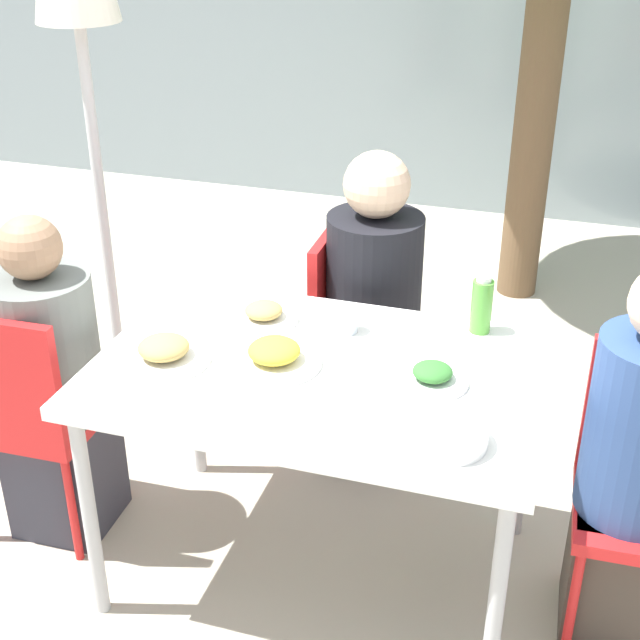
{
  "coord_description": "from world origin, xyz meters",
  "views": [
    {
      "loc": [
        0.65,
        -2.09,
        2.05
      ],
      "look_at": [
        0.0,
        0.0,
        0.91
      ],
      "focal_mm": 50.0,
      "sensor_mm": 36.0,
      "label": 1
    }
  ],
  "objects_px": {
    "person_far": "(373,320)",
    "person_right": "(636,472)",
    "person_left": "(53,390)",
    "salad_bowl": "(448,434)",
    "chair_left": "(26,406)",
    "drinking_cup": "(347,319)",
    "chair_far": "(354,326)",
    "bottle": "(482,305)"
  },
  "relations": [
    {
      "from": "chair_left",
      "to": "drinking_cup",
      "type": "bearing_deg",
      "value": 17.65
    },
    {
      "from": "chair_far",
      "to": "person_far",
      "type": "bearing_deg",
      "value": 58.06
    },
    {
      "from": "bottle",
      "to": "salad_bowl",
      "type": "xyz_separation_m",
      "value": [
        0.01,
        -0.61,
        -0.06
      ]
    },
    {
      "from": "person_left",
      "to": "person_right",
      "type": "height_order",
      "value": "person_right"
    },
    {
      "from": "person_right",
      "to": "bottle",
      "type": "xyz_separation_m",
      "value": [
        -0.49,
        0.32,
        0.28
      ]
    },
    {
      "from": "bottle",
      "to": "drinking_cup",
      "type": "relative_size",
      "value": 2.21
    },
    {
      "from": "person_right",
      "to": "salad_bowl",
      "type": "distance_m",
      "value": 0.61
    },
    {
      "from": "person_right",
      "to": "salad_bowl",
      "type": "height_order",
      "value": "person_right"
    },
    {
      "from": "chair_left",
      "to": "drinking_cup",
      "type": "relative_size",
      "value": 10.27
    },
    {
      "from": "person_right",
      "to": "chair_far",
      "type": "bearing_deg",
      "value": -37.16
    },
    {
      "from": "person_left",
      "to": "bottle",
      "type": "bearing_deg",
      "value": 14.51
    },
    {
      "from": "chair_far",
      "to": "salad_bowl",
      "type": "xyz_separation_m",
      "value": [
        0.51,
        -0.99,
        0.28
      ]
    },
    {
      "from": "chair_left",
      "to": "person_far",
      "type": "distance_m",
      "value": 1.22
    },
    {
      "from": "person_left",
      "to": "person_right",
      "type": "xyz_separation_m",
      "value": [
        1.79,
        0.06,
        0.04
      ]
    },
    {
      "from": "drinking_cup",
      "to": "salad_bowl",
      "type": "distance_m",
      "value": 0.63
    },
    {
      "from": "chair_left",
      "to": "person_far",
      "type": "xyz_separation_m",
      "value": [
        0.93,
        0.78,
        0.06
      ]
    },
    {
      "from": "person_right",
      "to": "salad_bowl",
      "type": "relative_size",
      "value": 5.92
    },
    {
      "from": "chair_left",
      "to": "chair_far",
      "type": "distance_m",
      "value": 1.19
    },
    {
      "from": "chair_far",
      "to": "drinking_cup",
      "type": "bearing_deg",
      "value": 11.11
    },
    {
      "from": "person_far",
      "to": "salad_bowl",
      "type": "xyz_separation_m",
      "value": [
        0.42,
        -0.94,
        0.22
      ]
    },
    {
      "from": "chair_left",
      "to": "person_far",
      "type": "height_order",
      "value": "person_far"
    },
    {
      "from": "person_left",
      "to": "salad_bowl",
      "type": "height_order",
      "value": "person_left"
    },
    {
      "from": "chair_left",
      "to": "drinking_cup",
      "type": "height_order",
      "value": "chair_left"
    },
    {
      "from": "person_left",
      "to": "salad_bowl",
      "type": "relative_size",
      "value": 5.64
    },
    {
      "from": "person_left",
      "to": "salad_bowl",
      "type": "xyz_separation_m",
      "value": [
        1.31,
        -0.24,
        0.26
      ]
    },
    {
      "from": "bottle",
      "to": "drinking_cup",
      "type": "bearing_deg",
      "value": -162.48
    },
    {
      "from": "person_right",
      "to": "chair_far",
      "type": "relative_size",
      "value": 1.36
    },
    {
      "from": "person_left",
      "to": "person_far",
      "type": "distance_m",
      "value": 1.13
    },
    {
      "from": "salad_bowl",
      "to": "chair_left",
      "type": "bearing_deg",
      "value": 173.44
    },
    {
      "from": "person_left",
      "to": "person_far",
      "type": "bearing_deg",
      "value": 36.91
    },
    {
      "from": "person_left",
      "to": "bottle",
      "type": "relative_size",
      "value": 6.02
    },
    {
      "from": "bottle",
      "to": "salad_bowl",
      "type": "bearing_deg",
      "value": -89.07
    },
    {
      "from": "chair_far",
      "to": "person_far",
      "type": "distance_m",
      "value": 0.11
    },
    {
      "from": "chair_far",
      "to": "person_far",
      "type": "height_order",
      "value": "person_far"
    },
    {
      "from": "person_right",
      "to": "drinking_cup",
      "type": "bearing_deg",
      "value": -14.55
    },
    {
      "from": "chair_left",
      "to": "bottle",
      "type": "bearing_deg",
      "value": 17.14
    },
    {
      "from": "person_far",
      "to": "person_right",
      "type": "bearing_deg",
      "value": 53.55
    },
    {
      "from": "chair_left",
      "to": "bottle",
      "type": "relative_size",
      "value": 4.65
    },
    {
      "from": "bottle",
      "to": "person_left",
      "type": "bearing_deg",
      "value": -163.87
    },
    {
      "from": "person_right",
      "to": "drinking_cup",
      "type": "relative_size",
      "value": 13.95
    },
    {
      "from": "person_right",
      "to": "bottle",
      "type": "height_order",
      "value": "person_right"
    },
    {
      "from": "person_right",
      "to": "bottle",
      "type": "bearing_deg",
      "value": -34.99
    }
  ]
}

